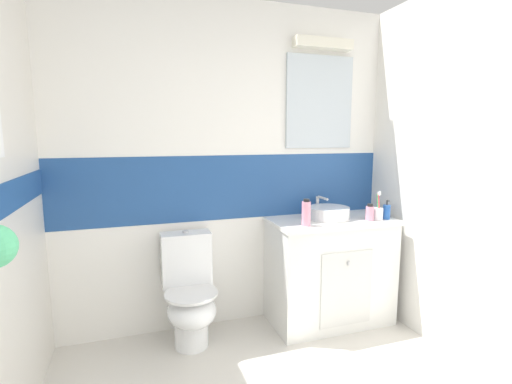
# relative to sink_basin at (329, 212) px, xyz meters

# --- Properties ---
(wall_back_tiled) EXTENTS (3.20, 0.20, 2.50)m
(wall_back_tiled) POSITION_rel_sink_basin_xyz_m (-0.73, 0.28, 0.36)
(wall_back_tiled) COLOR white
(wall_back_tiled) RESTS_ON ground_plane
(wall_right_plain) EXTENTS (0.10, 3.48, 2.50)m
(wall_right_plain) POSITION_rel_sink_basin_xyz_m (0.61, -0.96, 0.35)
(wall_right_plain) COLOR white
(wall_right_plain) RESTS_ON ground_plane
(vanity_cabinet) EXTENTS (0.97, 0.53, 0.85)m
(vanity_cabinet) POSITION_rel_sink_basin_xyz_m (0.01, -0.02, -0.47)
(vanity_cabinet) COLOR silver
(vanity_cabinet) RESTS_ON ground_plane
(sink_basin) EXTENTS (0.32, 0.37, 0.16)m
(sink_basin) POSITION_rel_sink_basin_xyz_m (0.00, 0.00, 0.00)
(sink_basin) COLOR white
(sink_basin) RESTS_ON vanity_cabinet
(toilet) EXTENTS (0.37, 0.50, 0.81)m
(toilet) POSITION_rel_sink_basin_xyz_m (-1.11, -0.00, -0.53)
(toilet) COLOR white
(toilet) RESTS_ON ground_plane
(toothbrush_cup) EXTENTS (0.08, 0.08, 0.23)m
(toothbrush_cup) POSITION_rel_sink_basin_xyz_m (0.34, -0.16, 0.00)
(toothbrush_cup) COLOR white
(toothbrush_cup) RESTS_ON vanity_cabinet
(soap_dispenser) EXTENTS (0.06, 0.06, 0.15)m
(soap_dispenser) POSITION_rel_sink_basin_xyz_m (0.42, -0.16, 0.01)
(soap_dispenser) COLOR #2659B2
(soap_dispenser) RESTS_ON vanity_cabinet
(shampoo_bottle_tall) EXTENTS (0.07, 0.07, 0.20)m
(shampoo_bottle_tall) POSITION_rel_sink_basin_xyz_m (-0.28, -0.16, 0.04)
(shampoo_bottle_tall) COLOR pink
(shampoo_bottle_tall) RESTS_ON vanity_cabinet
(lotion_bottle_short) EXTENTS (0.06, 0.06, 0.13)m
(lotion_bottle_short) POSITION_rel_sink_basin_xyz_m (0.26, -0.17, 0.01)
(lotion_bottle_short) COLOR pink
(lotion_bottle_short) RESTS_ON vanity_cabinet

